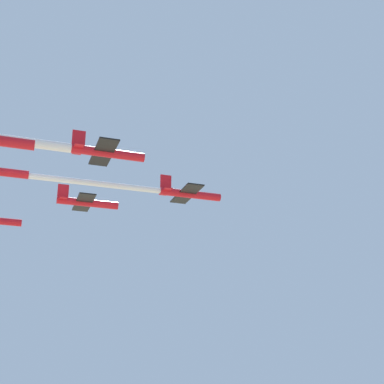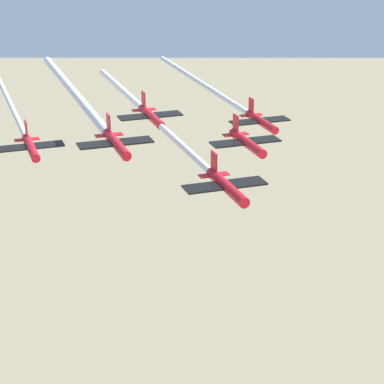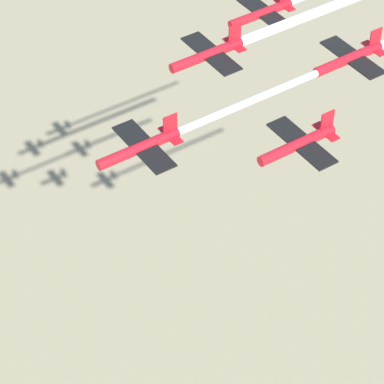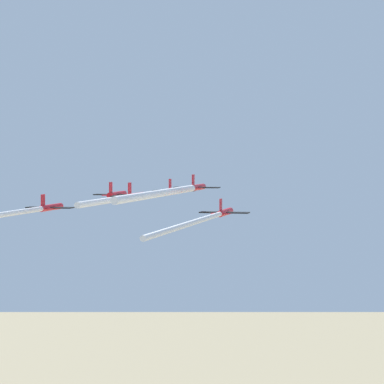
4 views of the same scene
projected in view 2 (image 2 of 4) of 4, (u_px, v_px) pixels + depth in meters
The scene contains 11 objects.
jet_0 at pixel (226, 185), 87.57m from camera, with size 9.59×9.46×3.57m.
jet_1 at pixel (246, 142), 104.45m from camera, with size 9.59×9.46×3.57m.
jet_2 at pixel (116, 143), 98.13m from camera, with size 9.59×9.46×3.57m.
jet_3 at pixel (260, 121), 121.96m from camera, with size 9.59×9.46×3.57m.
jet_4 at pixel (151, 116), 115.36m from camera, with size 9.59×9.46×3.57m.
jet_5 at pixel (30, 147), 110.80m from camera, with size 9.59×9.46×3.57m.
smoke_trail_0 at pixel (169, 133), 107.31m from camera, with size 27.62×23.00×0.92m.
smoke_trail_2 at pixel (72, 90), 125.71m from camera, with size 41.64×34.66×1.35m.
smoke_trail_3 at pixel (199, 82), 148.30m from camera, with size 39.25×32.60×1.01m.
smoke_trail_4 at pixel (120, 88), 132.29m from camera, with size 22.83×19.09×1.12m.
smoke_trail_5 at pixel (7, 98), 138.24m from camera, with size 41.12×34.12×0.91m.
Camera 2 is at (28.64, -75.61, 196.98)m, focal length 70.00 mm.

